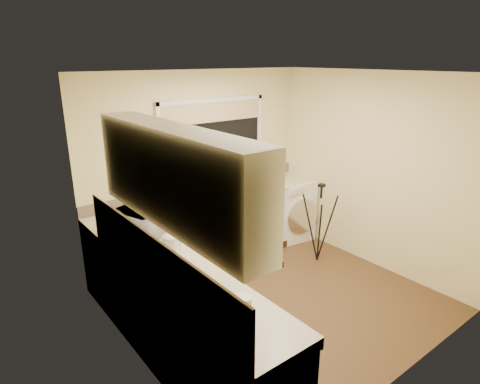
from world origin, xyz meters
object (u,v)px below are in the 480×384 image
object	(u,v)px
cup_left	(195,280)
plant_c	(215,170)
washing_machine	(287,209)
kettle	(170,248)
soap_bottle_green	(250,163)
steel_jar	(181,271)
plant_a	(179,178)
plant_d	(238,167)
laptop	(157,203)
soap_bottle_clear	(260,164)
cup_back	(269,178)
glass_jug	(244,308)
tripod	(319,223)
plant_b	(202,173)
microwave	(139,223)
dish_rack	(255,184)

from	to	relation	value
cup_left	plant_c	bearing A→B (deg)	51.51
washing_machine	kettle	bearing A→B (deg)	-147.45
soap_bottle_green	steel_jar	bearing A→B (deg)	-141.06
plant_a	cup_left	xyz separation A→B (m)	(-0.96, -1.88, -0.22)
plant_d	laptop	bearing A→B (deg)	-173.07
washing_machine	soap_bottle_clear	distance (m)	0.80
cup_back	plant_d	bearing A→B (deg)	166.79
glass_jug	soap_bottle_green	size ratio (longest dim) A/B	0.66
washing_machine	tripod	distance (m)	0.83
plant_b	cup_back	xyz separation A→B (m)	(1.05, -0.12, -0.23)
plant_a	plant_d	world-z (taller)	plant_a
plant_a	cup_left	world-z (taller)	plant_a
kettle	microwave	size ratio (longest dim) A/B	0.42
dish_rack	steel_jar	xyz separation A→B (m)	(-2.05, -1.52, 0.03)
laptop	tripod	world-z (taller)	laptop
dish_rack	glass_jug	distance (m)	3.00
dish_rack	soap_bottle_clear	size ratio (longest dim) A/B	2.13
dish_rack	plant_c	world-z (taller)	plant_c
kettle	soap_bottle_green	size ratio (longest dim) A/B	0.78
washing_machine	plant_a	world-z (taller)	plant_a
washing_machine	microwave	distance (m)	2.64
laptop	cup_back	bearing A→B (deg)	-21.42
dish_rack	steel_jar	size ratio (longest dim) A/B	3.02
plant_a	plant_b	xyz separation A→B (m)	(0.32, -0.01, 0.00)
glass_jug	plant_a	bearing A→B (deg)	69.30
dish_rack	microwave	distance (m)	2.03
dish_rack	tripod	size ratio (longest dim) A/B	0.33
kettle	glass_jug	size ratio (longest dim) A/B	1.17
laptop	soap_bottle_clear	world-z (taller)	soap_bottle_clear
laptop	cup_back	size ratio (longest dim) A/B	3.97
laptop	plant_c	xyz separation A→B (m)	(0.94, 0.18, 0.21)
plant_c	soap_bottle_clear	bearing A→B (deg)	-0.25
kettle	plant_b	size ratio (longest dim) A/B	0.80
laptop	dish_rack	bearing A→B (deg)	-23.46
kettle	plant_a	distance (m)	1.62
plant_d	cup_back	world-z (taller)	plant_d
kettle	steel_jar	xyz separation A→B (m)	(-0.10, -0.36, -0.04)
plant_a	cup_back	bearing A→B (deg)	-5.37
kettle	soap_bottle_green	bearing A→B (deg)	33.87
washing_machine	dish_rack	bearing A→B (deg)	-175.93
kettle	plant_d	bearing A→B (deg)	36.63
plant_d	cup_back	distance (m)	0.52
glass_jug	plant_d	distance (m)	3.04
washing_machine	soap_bottle_green	size ratio (longest dim) A/B	3.54
tripod	kettle	bearing A→B (deg)	-156.27
tripod	steel_jar	xyz separation A→B (m)	(-2.44, -0.66, 0.43)
glass_jug	cup_back	bearing A→B (deg)	45.16
steel_jar	plant_b	distance (m)	2.15
plant_d	plant_c	bearing A→B (deg)	177.31
microwave	plant_a	distance (m)	1.15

